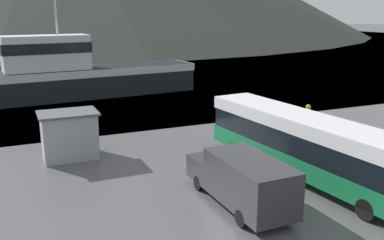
{
  "coord_description": "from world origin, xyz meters",
  "views": [
    {
      "loc": [
        -12.52,
        -6.1,
        8.07
      ],
      "look_at": [
        -3.05,
        15.58,
        2.0
      ],
      "focal_mm": 40.0,
      "sensor_mm": 36.0,
      "label": 1
    }
  ],
  "objects": [
    {
      "name": "tour_bus",
      "position": [
        0.57,
        9.95,
        1.76
      ],
      "size": [
        3.71,
        13.2,
        3.11
      ],
      "rotation": [
        0.0,
        0.0,
        0.1
      ],
      "color": "#146B3D",
      "rests_on": "ground"
    },
    {
      "name": "delivery_van",
      "position": [
        -3.9,
        8.41,
        1.21
      ],
      "size": [
        2.18,
        6.23,
        2.26
      ],
      "rotation": [
        0.0,
        0.0,
        0.02
      ],
      "color": "#2D2D33",
      "rests_on": "ground"
    },
    {
      "name": "storage_bin",
      "position": [
        5.96,
        15.16,
        0.58
      ],
      "size": [
        1.46,
        1.16,
        1.15
      ],
      "color": "#287F3D",
      "rests_on": "ground"
    },
    {
      "name": "water_surface",
      "position": [
        0.0,
        141.22,
        0.0
      ],
      "size": [
        240.0,
        240.0,
        0.0
      ],
      "primitive_type": "plane",
      "color": "#475B6B",
      "rests_on": "ground"
    },
    {
      "name": "small_boat",
      "position": [
        6.26,
        40.64,
        0.41
      ],
      "size": [
        3.64,
        6.7,
        0.83
      ],
      "rotation": [
        0.0,
        0.0,
        5.98
      ],
      "color": "#19234C",
      "rests_on": "water_surface"
    },
    {
      "name": "fishing_boat",
      "position": [
        -7.17,
        35.24,
        2.2
      ],
      "size": [
        24.11,
        6.44,
        12.31
      ],
      "rotation": [
        0.0,
        0.0,
        4.8
      ],
      "color": "black",
      "rests_on": "water_surface"
    },
    {
      "name": "mooring_bollard",
      "position": [
        8.98,
        20.26,
        0.5
      ],
      "size": [
        0.4,
        0.4,
        0.92
      ],
      "color": "#B29919",
      "rests_on": "ground"
    },
    {
      "name": "dock_kiosk",
      "position": [
        -9.64,
        17.69,
        1.33
      ],
      "size": [
        3.2,
        2.3,
        2.63
      ],
      "color": "#93999E",
      "rests_on": "ground"
    }
  ]
}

